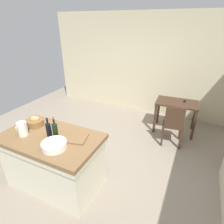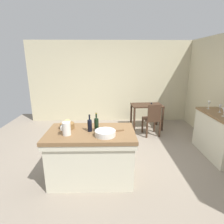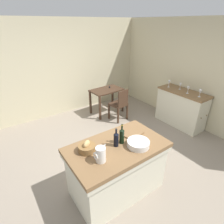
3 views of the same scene
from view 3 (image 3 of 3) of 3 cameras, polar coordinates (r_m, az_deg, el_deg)
ground_plane at (r=3.78m, az=0.02°, el=-14.36°), size 6.76×6.76×0.00m
wall_back at (r=5.33m, az=-16.73°, el=12.77°), size 5.32×0.12×2.60m
wall_right at (r=4.98m, az=25.70°, el=10.36°), size 0.12×5.20×2.60m
island_table at (r=2.91m, az=1.57°, el=-16.99°), size 1.45×0.85×0.88m
side_cabinet at (r=5.02m, az=20.93°, el=1.16°), size 0.52×1.27×0.93m
writing_desk at (r=5.27m, az=-1.73°, el=5.92°), size 0.93×0.61×0.78m
wooden_chair at (r=4.90m, az=2.46°, el=2.62°), size 0.46×0.46×0.90m
pitcher at (r=2.33m, az=-3.64°, el=-13.23°), size 0.17×0.13×0.25m
wash_bowl at (r=2.64m, az=8.31°, el=-9.85°), size 0.32×0.32×0.09m
bread_basket at (r=2.54m, az=-7.95°, el=-11.09°), size 0.24×0.24×0.17m
cutting_board at (r=2.90m, az=6.33°, el=-6.81°), size 0.35×0.32×0.02m
wine_bottle_dark at (r=2.63m, az=3.10°, el=-7.48°), size 0.07×0.07×0.31m
wine_bottle_amber at (r=2.58m, az=1.30°, el=-8.56°), size 0.07×0.07×0.29m
wine_glass_far_left at (r=4.58m, az=26.16°, el=5.78°), size 0.07×0.07×0.18m
wine_glass_left at (r=4.70m, az=22.95°, el=6.81°), size 0.07×0.07×0.17m
wine_glass_middle at (r=4.93m, az=20.85°, el=8.00°), size 0.07×0.07×0.17m
wine_glass_right at (r=5.00m, az=17.63°, el=8.90°), size 0.07×0.07×0.18m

